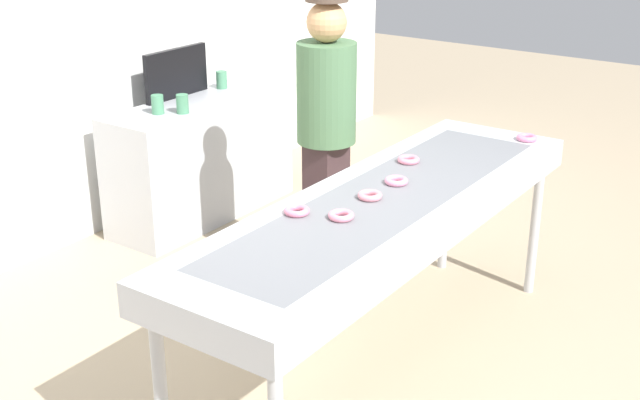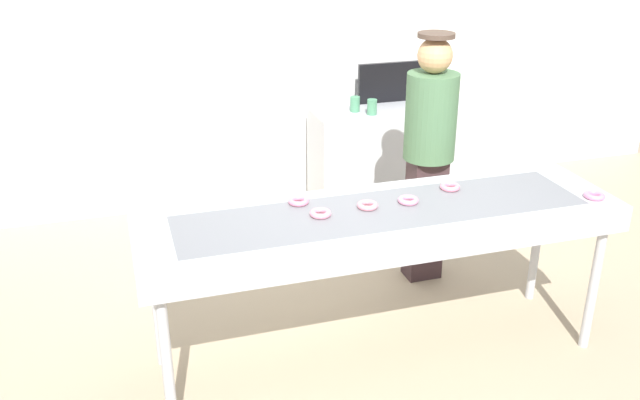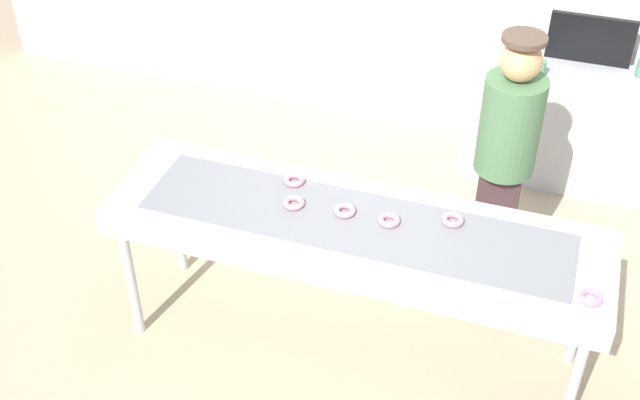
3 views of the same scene
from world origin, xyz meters
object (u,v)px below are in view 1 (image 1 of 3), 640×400
(prep_counter, at_px, (202,159))
(strawberry_donut_0, at_px, (297,211))
(fryer_conveyor, at_px, (386,212))
(paper_cup_1, at_px, (158,104))
(menu_display, at_px, (176,73))
(strawberry_donut_5, at_px, (527,138))
(strawberry_donut_3, at_px, (409,160))
(strawberry_donut_2, at_px, (396,181))
(paper_cup_0, at_px, (182,104))
(strawberry_donut_1, at_px, (341,215))
(worker_baker, at_px, (326,126))
(paper_cup_2, at_px, (222,80))
(strawberry_donut_4, at_px, (370,195))

(prep_counter, bearing_deg, strawberry_donut_0, -126.57)
(fryer_conveyor, bearing_deg, paper_cup_1, 74.00)
(menu_display, bearing_deg, strawberry_donut_5, -85.55)
(strawberry_donut_0, bearing_deg, strawberry_donut_3, -3.82)
(strawberry_donut_2, xyz_separation_m, paper_cup_0, (0.54, 1.96, -0.04))
(fryer_conveyor, relative_size, strawberry_donut_1, 23.05)
(prep_counter, bearing_deg, worker_baker, -104.81)
(strawberry_donut_2, relative_size, prep_counter, 0.08)
(strawberry_donut_2, bearing_deg, fryer_conveyor, -164.17)
(paper_cup_0, bearing_deg, strawberry_donut_2, -105.52)
(strawberry_donut_1, height_order, paper_cup_1, paper_cup_1)
(paper_cup_2, bearing_deg, strawberry_donut_3, -113.20)
(strawberry_donut_3, bearing_deg, strawberry_donut_5, -26.42)
(strawberry_donut_4, bearing_deg, menu_display, 64.78)
(strawberry_donut_4, distance_m, strawberry_donut_5, 1.30)
(strawberry_donut_0, relative_size, paper_cup_2, 0.91)
(paper_cup_0, bearing_deg, paper_cup_2, 19.94)
(strawberry_donut_2, bearing_deg, prep_counter, 68.15)
(prep_counter, xyz_separation_m, paper_cup_1, (-0.40, -0.00, 0.49))
(menu_display, bearing_deg, paper_cup_2, -13.69)
(strawberry_donut_3, height_order, strawberry_donut_5, same)
(fryer_conveyor, distance_m, strawberry_donut_2, 0.20)
(fryer_conveyor, height_order, strawberry_donut_1, strawberry_donut_1)
(strawberry_donut_3, bearing_deg, strawberry_donut_0, 176.18)
(strawberry_donut_5, bearing_deg, strawberry_donut_3, 153.58)
(strawberry_donut_0, height_order, strawberry_donut_4, same)
(strawberry_donut_4, bearing_deg, strawberry_donut_5, -11.13)
(paper_cup_2, bearing_deg, menu_display, 166.31)
(fryer_conveyor, relative_size, menu_display, 4.56)
(paper_cup_0, bearing_deg, strawberry_donut_3, -97.11)
(strawberry_donut_2, height_order, paper_cup_0, paper_cup_0)
(fryer_conveyor, distance_m, paper_cup_2, 2.64)
(strawberry_donut_0, xyz_separation_m, worker_baker, (1.07, 0.58, 0.03))
(prep_counter, height_order, menu_display, menu_display)
(strawberry_donut_4, relative_size, paper_cup_0, 0.91)
(strawberry_donut_3, relative_size, paper_cup_0, 0.91)
(fryer_conveyor, height_order, menu_display, menu_display)
(fryer_conveyor, bearing_deg, worker_baker, 50.63)
(fryer_conveyor, bearing_deg, strawberry_donut_5, -9.43)
(fryer_conveyor, bearing_deg, strawberry_donut_3, 17.98)
(worker_baker, distance_m, prep_counter, 1.49)
(strawberry_donut_3, relative_size, paper_cup_1, 0.91)
(strawberry_donut_1, bearing_deg, menu_display, 59.63)
(fryer_conveyor, xyz_separation_m, strawberry_donut_1, (-0.35, 0.03, 0.09))
(strawberry_donut_5, height_order, paper_cup_2, paper_cup_2)
(paper_cup_0, bearing_deg, fryer_conveyor, -109.65)
(strawberry_donut_5, xyz_separation_m, paper_cup_0, (-0.49, 2.20, -0.04))
(strawberry_donut_2, distance_m, strawberry_donut_5, 1.06)
(menu_display, bearing_deg, strawberry_donut_0, -123.86)
(paper_cup_2, bearing_deg, worker_baker, -116.62)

